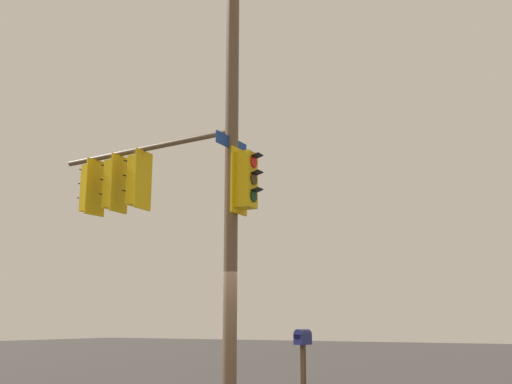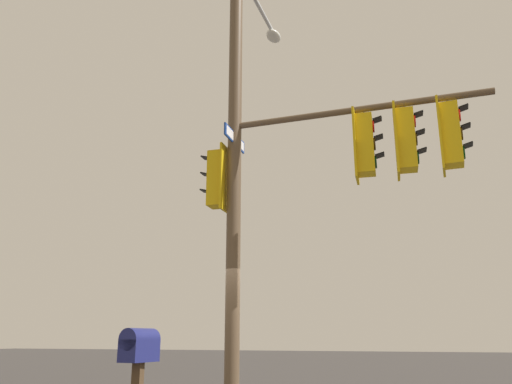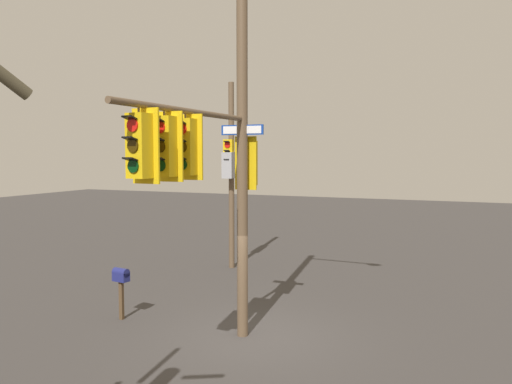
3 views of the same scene
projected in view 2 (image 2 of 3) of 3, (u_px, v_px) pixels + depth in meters
main_signal_pole_assembly at (290, 140)px, 9.65m from camera, size 3.61×5.37×9.64m
mailbox at (139, 356)px, 5.57m from camera, size 0.47×0.30×1.41m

